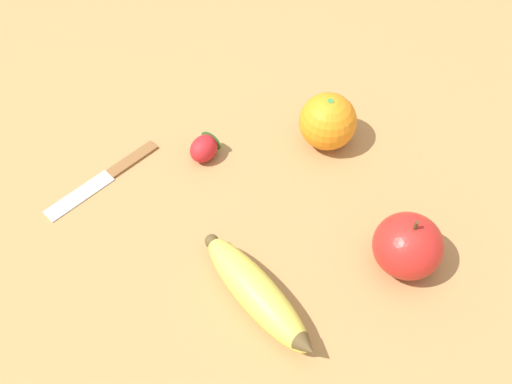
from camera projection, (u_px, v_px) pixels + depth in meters
name	position (u px, v px, depth m)	size (l,w,h in m)	color
ground_plane	(275.00, 239.00, 0.74)	(3.00, 3.00, 0.00)	#A87A47
banana	(258.00, 294.00, 0.67)	(0.07, 0.19, 0.04)	#DBCC4C
orange	(328.00, 121.00, 0.81)	(0.08, 0.08, 0.08)	orange
strawberry	(205.00, 147.00, 0.81)	(0.06, 0.05, 0.03)	red
apple	(408.00, 246.00, 0.69)	(0.08, 0.08, 0.09)	red
paring_knife	(107.00, 176.00, 0.80)	(0.17, 0.07, 0.01)	silver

